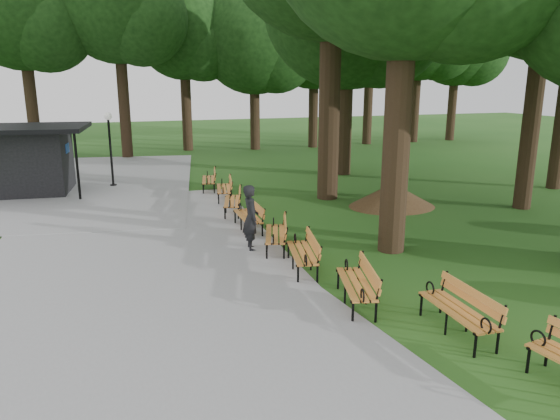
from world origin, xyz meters
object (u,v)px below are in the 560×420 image
object	(u,v)px
bench_5	(248,217)
bench_4	(275,234)
bench_1	(458,311)
bench_3	(302,253)
bench_7	(224,189)
bench_8	(209,180)
kiosk	(24,160)
lawn_tree_4	(348,3)
person	(251,218)
lamp_post	(109,134)
bench_2	(356,284)
bench_6	(232,201)
dirt_mound	(392,195)

from	to	relation	value
bench_5	bench_4	bearing A→B (deg)	7.08
bench_1	bench_4	bearing A→B (deg)	-161.70
bench_3	bench_7	bearing A→B (deg)	-167.13
bench_8	kiosk	bearing A→B (deg)	-93.34
bench_3	bench_1	bearing A→B (deg)	33.30
bench_8	lawn_tree_4	size ratio (longest dim) A/B	0.16
person	bench_3	bearing A→B (deg)	-155.01
bench_5	lamp_post	bearing A→B (deg)	-154.68
bench_1	bench_3	distance (m)	4.14
bench_3	bench_2	bearing A→B (deg)	20.97
kiosk	lawn_tree_4	size ratio (longest dim) A/B	0.37
lawn_tree_4	bench_2	bearing A→B (deg)	-114.67
bench_5	lawn_tree_4	size ratio (longest dim) A/B	0.16
bench_6	dirt_mound	bearing A→B (deg)	96.90
bench_4	bench_2	bearing A→B (deg)	24.97
bench_6	lawn_tree_4	bearing A→B (deg)	145.17
lamp_post	bench_4	bearing A→B (deg)	-69.40
kiosk	bench_6	world-z (taller)	kiosk
person	bench_5	xyz separation A→B (m)	(0.42, 1.81, -0.45)
dirt_mound	bench_8	bearing A→B (deg)	139.04
dirt_mound	bench_4	distance (m)	6.48
bench_6	lawn_tree_4	world-z (taller)	lawn_tree_4
lamp_post	lawn_tree_4	world-z (taller)	lawn_tree_4
bench_5	bench_8	xyz separation A→B (m)	(0.04, 6.27, 0.00)
bench_5	lawn_tree_4	world-z (taller)	lawn_tree_4
bench_7	bench_6	bearing A→B (deg)	5.81
lamp_post	dirt_mound	bearing A→B (deg)	-36.73
lamp_post	bench_6	size ratio (longest dim) A/B	1.66
bench_4	person	bearing A→B (deg)	-90.00
bench_7	bench_3	bearing A→B (deg)	11.81
lamp_post	bench_3	xyz separation A→B (m)	(4.02, -12.06, -1.83)
kiosk	bench_6	bearing A→B (deg)	-34.22
kiosk	bench_3	size ratio (longest dim) A/B	2.28
bench_3	bench_8	distance (m)	9.97
bench_5	lawn_tree_4	distance (m)	12.94
bench_5	bench_7	bearing A→B (deg)	178.30
person	lawn_tree_4	xyz separation A→B (m)	(7.42, 9.79, 6.95)
kiosk	bench_8	bearing A→B (deg)	-8.56
bench_7	bench_8	world-z (taller)	same
bench_6	lawn_tree_4	distance (m)	11.73
bench_6	bench_7	bearing A→B (deg)	-170.24
bench_2	lamp_post	bearing A→B (deg)	-147.40
bench_3	bench_5	xyz separation A→B (m)	(-0.31, 3.70, 0.00)
lamp_post	bench_8	bearing A→B (deg)	-29.24
person	bench_4	world-z (taller)	person
bench_5	bench_6	xyz separation A→B (m)	(0.03, 2.14, 0.00)
bench_2	bench_4	xyz separation A→B (m)	(-0.44, 3.85, 0.00)
bench_3	bench_6	world-z (taller)	same
bench_4	kiosk	bearing A→B (deg)	-126.15
bench_1	person	bearing A→B (deg)	-156.72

